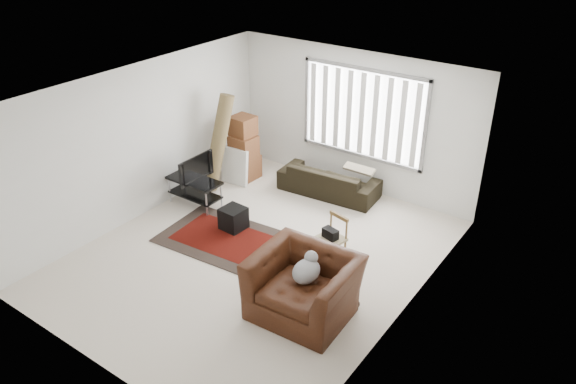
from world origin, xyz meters
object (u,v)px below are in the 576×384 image
moving_boxes (244,150)px  sofa (329,176)px  side_chair (331,236)px  armchair (304,282)px  tv_stand (195,186)px

moving_boxes → sofa: size_ratio=0.68×
side_chair → armchair: bearing=-60.7°
moving_boxes → armchair: moving_boxes is taller
sofa → side_chair: size_ratio=2.56×
tv_stand → side_chair: (2.97, -0.05, 0.04)m
tv_stand → sofa: (1.79, 1.81, -0.01)m
moving_boxes → tv_stand: bearing=-90.9°
moving_boxes → side_chair: 3.29m
tv_stand → side_chair: side_chair is taller
tv_stand → sofa: 2.54m
tv_stand → side_chair: size_ratio=1.39×
tv_stand → sofa: bearing=45.3°
sofa → moving_boxes: bearing=7.8°
tv_stand → armchair: armchair is taller
tv_stand → sofa: sofa is taller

